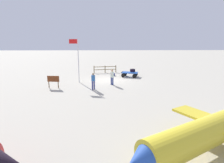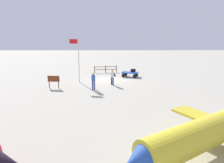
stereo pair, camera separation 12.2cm
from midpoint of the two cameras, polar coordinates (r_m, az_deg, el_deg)
name	(u,v)px [view 2 (the right image)]	position (r m, az deg, el deg)	size (l,w,h in m)	color
ground_plane	(109,80)	(23.12, -0.72, 0.47)	(120.00, 120.00, 0.00)	#B5AF9D
luggage_cart	(130,73)	(25.02, 5.52, 2.44)	(2.34, 1.82, 0.62)	#1F4EAB
suitcase_grey	(133,71)	(25.32, 6.36, 3.29)	(0.55, 0.46, 0.34)	black
suitcase_navy	(133,70)	(25.52, 6.47, 3.38)	(0.65, 0.49, 0.35)	black
suitcase_maroon	(114,75)	(25.69, 0.61, 2.08)	(0.45, 0.39, 0.32)	navy
worker_lead	(112,76)	(20.52, 0.27, 1.77)	(0.51, 0.51, 1.69)	navy
worker_trailing	(93,80)	(18.65, -5.42, 0.52)	(0.51, 0.51, 1.66)	navy
airplane_near	(217,128)	(9.79, 29.21, -12.02)	(9.18, 6.32, 2.90)	gold
flagpole	(78,57)	(21.79, -10.10, 7.33)	(1.01, 0.22, 4.96)	silver
signboard	(54,80)	(20.10, -16.95, 0.53)	(1.22, 0.20, 1.25)	#4C3319
wooden_fence	(106,69)	(28.03, -1.80, 3.87)	(3.32, 0.74, 1.04)	brown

